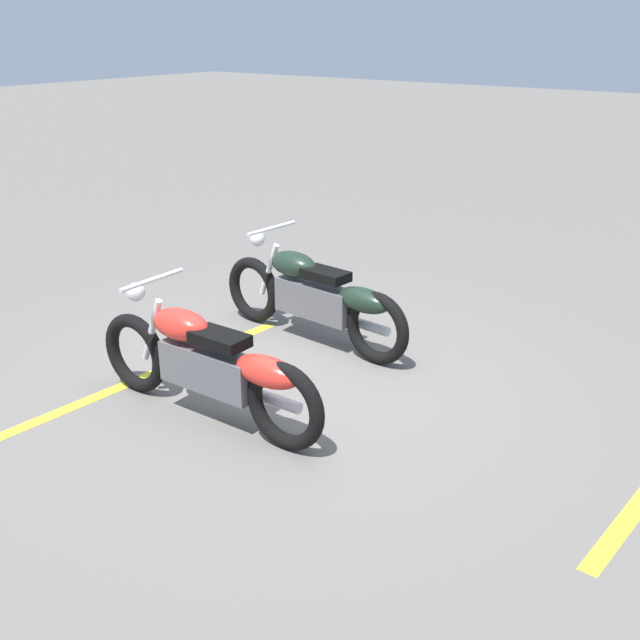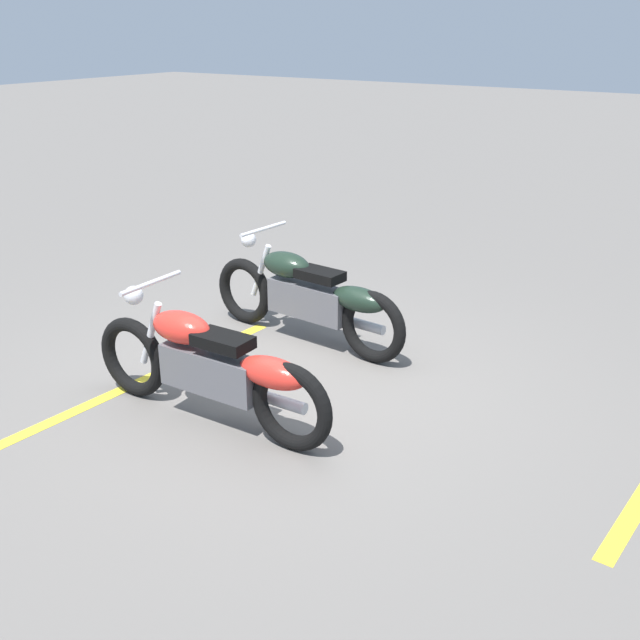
{
  "view_description": "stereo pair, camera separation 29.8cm",
  "coord_description": "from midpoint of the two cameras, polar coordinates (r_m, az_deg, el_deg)",
  "views": [
    {
      "loc": [
        3.65,
        -4.47,
        2.86
      ],
      "look_at": [
        0.33,
        0.0,
        0.65
      ],
      "focal_mm": 42.46,
      "sensor_mm": 36.0,
      "label": 1
    },
    {
      "loc": [
        3.41,
        -4.65,
        2.86
      ],
      "look_at": [
        0.33,
        0.0,
        0.65
      ],
      "focal_mm": 42.46,
      "sensor_mm": 36.0,
      "label": 2
    }
  ],
  "objects": [
    {
      "name": "motorcycle_dark_foreground",
      "position": [
        7.07,
        0.9,
        1.79
      ],
      "size": [
        2.23,
        0.62,
        1.04
      ],
      "rotation": [
        0.0,
        0.0,
        3.06
      ],
      "color": "black",
      "rests_on": "ground"
    },
    {
      "name": "motorcycle_bright_foreground",
      "position": [
        5.72,
        -6.85,
        -3.34
      ],
      "size": [
        2.23,
        0.62,
        1.04
      ],
      "rotation": [
        0.0,
        0.0,
        3.15
      ],
      "color": "black",
      "rests_on": "ground"
    },
    {
      "name": "parking_stripe_near",
      "position": [
        6.66,
        -12.06,
        -4.31
      ],
      "size": [
        0.32,
        3.2,
        0.01
      ],
      "primitive_type": "cube",
      "rotation": [
        0.0,
        0.0,
        1.51
      ],
      "color": "yellow",
      "rests_on": "ground"
    },
    {
      "name": "ground_plane",
      "position": [
        6.44,
        -1.02,
        -4.75
      ],
      "size": [
        60.0,
        60.0,
        0.0
      ],
      "primitive_type": "plane",
      "color": "#66605B"
    }
  ]
}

